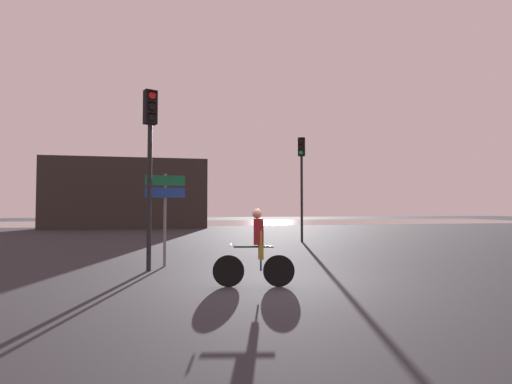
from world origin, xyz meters
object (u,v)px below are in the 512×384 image
Objects in this scene: distant_building at (128,194)px; traffic_light_far_right at (302,170)px; direction_sign_post at (165,202)px; traffic_light_near_left at (150,145)px; cyclist at (257,247)px.

traffic_light_far_right is at bearing -57.74° from distant_building.
distant_building is 4.83× the size of direction_sign_post.
distant_building reaches higher than traffic_light_near_left.
traffic_light_near_left is at bearing 77.31° from traffic_light_far_right.
traffic_light_near_left is (3.07, -23.11, 0.51)m from distant_building.
cyclist is at bearing 95.47° from traffic_light_far_right.
direction_sign_post is at bearing -81.25° from distant_building.
distant_building reaches higher than traffic_light_far_right.
distant_building is at bearing -29.34° from traffic_light_far_right.
traffic_light_far_right reaches higher than traffic_light_near_left.
distant_building is at bearing -83.24° from direction_sign_post.
distant_building is 2.49× the size of traffic_light_far_right.
distant_building is 18.28m from traffic_light_far_right.
traffic_light_near_left is (-6.68, -7.66, -0.19)m from traffic_light_far_right.
traffic_light_far_right is (9.75, -15.45, 0.70)m from distant_building.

